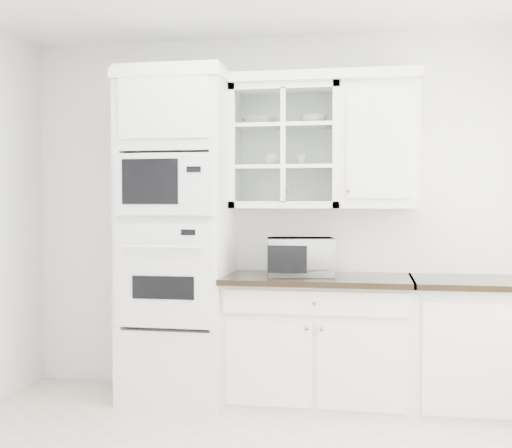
# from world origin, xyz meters

# --- Properties ---
(room_shell) EXTENTS (4.00, 3.50, 2.70)m
(room_shell) POSITION_xyz_m (0.00, 0.43, 1.78)
(room_shell) COLOR white
(room_shell) RESTS_ON ground
(oven_column) EXTENTS (0.76, 0.68, 2.40)m
(oven_column) POSITION_xyz_m (-0.75, 1.42, 1.20)
(oven_column) COLOR white
(oven_column) RESTS_ON ground
(base_cabinet_run) EXTENTS (1.32, 0.67, 0.92)m
(base_cabinet_run) POSITION_xyz_m (0.28, 1.45, 0.46)
(base_cabinet_run) COLOR white
(base_cabinet_run) RESTS_ON ground
(extra_base_cabinet) EXTENTS (0.72, 0.67, 0.92)m
(extra_base_cabinet) POSITION_xyz_m (1.28, 1.45, 0.46)
(extra_base_cabinet) COLOR white
(extra_base_cabinet) RESTS_ON ground
(upper_cabinet_glass) EXTENTS (0.80, 0.33, 0.90)m
(upper_cabinet_glass) POSITION_xyz_m (0.03, 1.58, 1.85)
(upper_cabinet_glass) COLOR white
(upper_cabinet_glass) RESTS_ON room_shell
(upper_cabinet_solid) EXTENTS (0.55, 0.33, 0.90)m
(upper_cabinet_solid) POSITION_xyz_m (0.71, 1.58, 1.85)
(upper_cabinet_solid) COLOR white
(upper_cabinet_solid) RESTS_ON room_shell
(crown_molding) EXTENTS (2.14, 0.38, 0.07)m
(crown_molding) POSITION_xyz_m (-0.07, 1.56, 2.33)
(crown_molding) COLOR white
(crown_molding) RESTS_ON room_shell
(countertop_microwave) EXTENTS (0.52, 0.46, 0.27)m
(countertop_microwave) POSITION_xyz_m (0.15, 1.43, 1.06)
(countertop_microwave) COLOR white
(countertop_microwave) RESTS_ON base_cabinet_run
(bowl_a) EXTENTS (0.26, 0.26, 0.06)m
(bowl_a) POSITION_xyz_m (-0.17, 1.59, 2.04)
(bowl_a) COLOR white
(bowl_a) RESTS_ON upper_cabinet_glass
(bowl_b) EXTENTS (0.21, 0.21, 0.06)m
(bowl_b) POSITION_xyz_m (0.23, 1.58, 2.04)
(bowl_b) COLOR white
(bowl_b) RESTS_ON upper_cabinet_glass
(cup_a) EXTENTS (0.15, 0.15, 0.09)m
(cup_a) POSITION_xyz_m (-0.08, 1.59, 1.76)
(cup_a) COLOR white
(cup_a) RESTS_ON upper_cabinet_glass
(cup_b) EXTENTS (0.10, 0.10, 0.08)m
(cup_b) POSITION_xyz_m (0.14, 1.58, 1.75)
(cup_b) COLOR white
(cup_b) RESTS_ON upper_cabinet_glass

